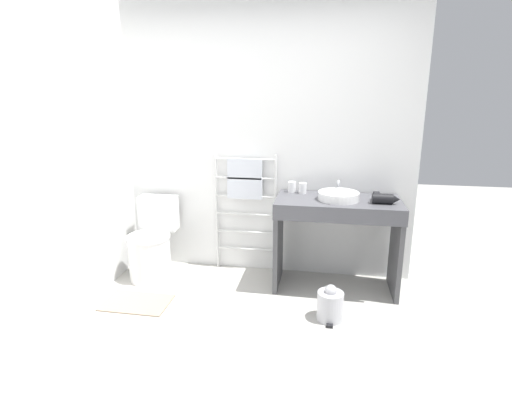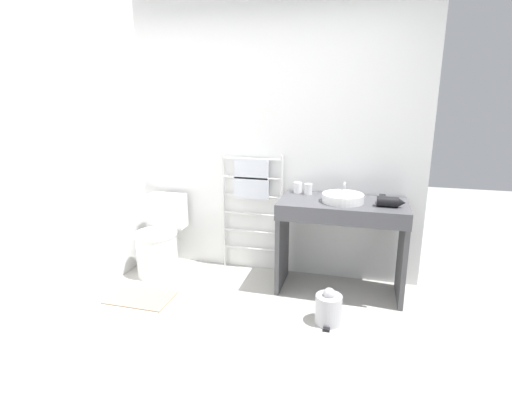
% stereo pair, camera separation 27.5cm
% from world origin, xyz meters
% --- Properties ---
extents(ground_plane, '(12.00, 12.00, 0.00)m').
position_xyz_m(ground_plane, '(0.00, 0.00, 0.00)').
color(ground_plane, '#B2AFA8').
extents(wall_back, '(2.92, 0.12, 2.68)m').
position_xyz_m(wall_back, '(0.00, 1.63, 1.34)').
color(wall_back, white).
rests_on(wall_back, ground_plane).
extents(wall_side, '(0.12, 2.32, 2.68)m').
position_xyz_m(wall_side, '(-1.40, 0.79, 1.34)').
color(wall_side, white).
rests_on(wall_side, ground_plane).
extents(toilet, '(0.41, 0.55, 0.77)m').
position_xyz_m(toilet, '(-1.01, 1.23, 0.31)').
color(toilet, white).
rests_on(toilet, ground_plane).
extents(towel_radiator, '(0.61, 0.06, 1.18)m').
position_xyz_m(towel_radiator, '(-0.14, 1.52, 0.84)').
color(towel_radiator, silver).
rests_on(towel_radiator, ground_plane).
extents(vanity_counter, '(1.09, 0.56, 0.85)m').
position_xyz_m(vanity_counter, '(0.74, 1.27, 0.59)').
color(vanity_counter, '#4C4C51').
rests_on(vanity_counter, ground_plane).
extents(sink_basin, '(0.35, 0.35, 0.07)m').
position_xyz_m(sink_basin, '(0.74, 1.25, 0.88)').
color(sink_basin, white).
rests_on(sink_basin, vanity_counter).
extents(faucet, '(0.02, 0.10, 0.13)m').
position_xyz_m(faucet, '(0.74, 1.44, 0.93)').
color(faucet, silver).
rests_on(faucet, vanity_counter).
extents(cup_near_wall, '(0.08, 0.08, 0.10)m').
position_xyz_m(cup_near_wall, '(0.32, 1.48, 0.90)').
color(cup_near_wall, white).
rests_on(cup_near_wall, vanity_counter).
extents(cup_near_edge, '(0.07, 0.07, 0.10)m').
position_xyz_m(cup_near_edge, '(0.42, 1.45, 0.89)').
color(cup_near_edge, white).
rests_on(cup_near_edge, vanity_counter).
extents(hair_dryer, '(0.23, 0.18, 0.09)m').
position_xyz_m(hair_dryer, '(1.12, 1.21, 0.89)').
color(hair_dryer, black).
rests_on(hair_dryer, vanity_counter).
extents(trash_bin, '(0.21, 0.24, 0.30)m').
position_xyz_m(trash_bin, '(0.70, 0.72, 0.13)').
color(trash_bin, '#B7B7BC').
rests_on(trash_bin, ground_plane).
extents(bath_mat, '(0.56, 0.36, 0.01)m').
position_xyz_m(bath_mat, '(-0.93, 0.68, 0.01)').
color(bath_mat, gray).
rests_on(bath_mat, ground_plane).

